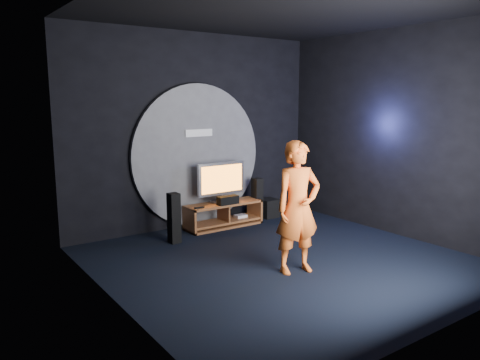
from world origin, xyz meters
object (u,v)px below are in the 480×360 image
tower_speaker_right (257,199)px  player (298,207)px  subwoofer (269,208)px  media_console (224,216)px  tower_speaker_left (174,218)px  tv (221,181)px

tower_speaker_right → player: (-1.20, -2.48, 0.48)m
subwoofer → media_console: bearing=-175.8°
tower_speaker_left → tower_speaker_right: same height
tv → player: 2.57m
media_console → tower_speaker_right: tower_speaker_right is taller
media_console → tower_speaker_right: bearing=0.6°
tv → subwoofer: 1.31m
tower_speaker_left → subwoofer: size_ratio=2.28×
media_console → tv: tv is taller
media_console → subwoofer: (1.12, 0.08, -0.01)m
tower_speaker_right → subwoofer: tower_speaker_right is taller
tower_speaker_left → player: (0.77, -2.11, 0.48)m
tower_speaker_right → subwoofer: (0.34, 0.07, -0.23)m
tower_speaker_left → player: bearing=-69.9°
media_console → subwoofer: bearing=4.2°
media_console → player: (-0.43, -2.47, 0.70)m
subwoofer → tv: bearing=-179.3°
tv → player: bearing=-99.4°
subwoofer → tower_speaker_right: bearing=-168.0°
tower_speaker_left → tv: bearing=19.4°
player → subwoofer: bearing=70.7°
media_console → player: player is taller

